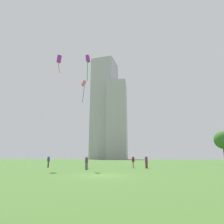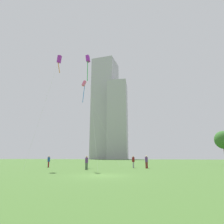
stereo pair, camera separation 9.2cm
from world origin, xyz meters
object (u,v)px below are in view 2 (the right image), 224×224
Objects in this scene: person_standing_2 at (146,161)px; park_tree_1 at (224,140)px; person_standing_0 at (49,161)px; person_standing_3 at (133,161)px; kite_flying_2 at (84,85)px; distant_highrise_0 at (118,120)px; distant_highrise_1 at (105,108)px; kite_flying_0 at (59,60)px; person_standing_1 at (87,162)px; kite_flying_3 at (88,60)px.

person_standing_2 is 0.26× the size of park_tree_1.
park_tree_1 is (30.17, 18.21, 4.09)m from person_standing_0.
kite_flying_2 reaches higher than person_standing_3.
person_standing_3 is 23.27m from park_tree_1.
distant_highrise_1 is (-13.84, 8.01, 13.00)m from distant_highrise_0.
kite_flying_0 reaches higher than person_standing_0.
person_standing_0 is at bearing 101.08° from person_standing_3.
person_standing_0 is 0.03× the size of distant_highrise_0.
person_standing_2 is 128.33m from distant_highrise_0.
person_standing_1 is at bearing -71.11° from distant_highrise_1.
person_standing_1 is 15.92m from kite_flying_3.
distant_highrise_1 is at bearing -35.71° from person_standing_0.
park_tree_1 is 134.14m from distant_highrise_1.
person_standing_3 is 0.03× the size of distant_highrise_0.
distant_highrise_0 is (-51.46, 102.31, 26.44)m from park_tree_1.
person_standing_2 is at bearing -130.77° from park_tree_1.
kite_flying_0 is (-5.56, 0.33, 15.96)m from person_standing_1.
distant_highrise_1 reaches higher than distant_highrise_0.
person_standing_3 reaches higher than person_standing_1.
kite_flying_0 is (-10.69, -5.78, 15.94)m from person_standing_3.
kite_flying_3 is at bearing -60.64° from kite_flying_2.
person_standing_0 is at bearing 163.28° from kite_flying_3.
kite_flying_3 is at bearing 128.26° from person_standing_3.
kite_flying_3 reaches higher than person_standing_0.
park_tree_1 reaches higher than person_standing_2.
distant_highrise_0 is 20.61m from distant_highrise_1.
park_tree_1 is 0.08× the size of distant_highrise_1.
person_standing_2 is at bearing -109.81° from person_standing_3.
person_standing_1 is 145.97m from distant_highrise_1.
park_tree_1 is (21.66, 21.97, 4.12)m from person_standing_1.
distant_highrise_1 reaches higher than person_standing_0.
distant_highrise_0 is at bearing -40.98° from person_standing_0.
kite_flying_3 is at bearing -137.90° from park_tree_1.
kite_flying_0 reaches higher than park_tree_1.
person_standing_0 is 0.11× the size of kite_flying_2.
distant_highrise_0 is (-37.07, 119.00, 30.51)m from person_standing_2.
person_standing_0 is 126.14m from distant_highrise_0.
distant_highrise_0 reaches higher than kite_flying_2.
person_standing_2 is at bearing -135.50° from person_standing_0.
distant_highrise_0 reaches higher than kite_flying_3.
kite_flying_3 is 2.50× the size of park_tree_1.
person_standing_0 is at bearing -74.08° from distant_highrise_1.
person_standing_0 is at bearing -148.89° from park_tree_1.
park_tree_1 is (22.65, 20.47, -11.70)m from kite_flying_3.
person_standing_3 is 0.11× the size of kite_flying_2.
kite_flying_3 reaches higher than kite_flying_2.
kite_flying_3 is at bearing -157.71° from person_standing_0.
kite_flying_2 is at bearing -152.47° from park_tree_1.
distant_highrise_1 reaches higher than person_standing_2.
kite_flying_0 is 4.72m from kite_flying_3.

